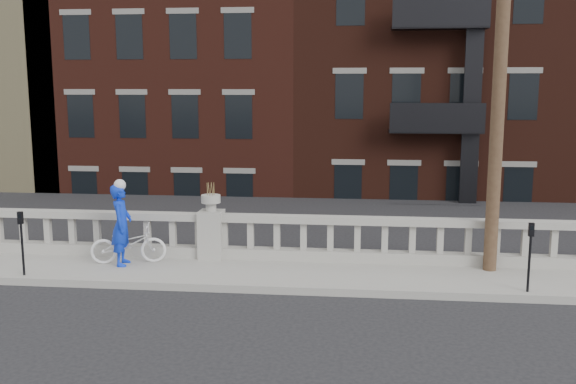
% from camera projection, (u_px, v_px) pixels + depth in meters
% --- Properties ---
extents(ground, '(120.00, 120.00, 0.00)m').
position_uv_depth(ground, '(161.00, 326.00, 11.02)').
color(ground, black).
rests_on(ground, ground).
extents(sidewalk, '(32.00, 2.20, 0.15)m').
position_uv_depth(sidewalk, '(202.00, 272.00, 13.95)').
color(sidewalk, gray).
rests_on(sidewalk, ground).
extents(balustrade, '(28.00, 0.34, 1.03)m').
position_uv_depth(balustrade, '(212.00, 237.00, 14.78)').
color(balustrade, gray).
rests_on(balustrade, sidewalk).
extents(planter_pedestal, '(0.55, 0.55, 1.76)m').
position_uv_depth(planter_pedestal, '(211.00, 229.00, 14.75)').
color(planter_pedestal, gray).
rests_on(planter_pedestal, sidewalk).
extents(lower_level, '(80.00, 44.00, 20.80)m').
position_uv_depth(lower_level, '(304.00, 114.00, 33.12)').
color(lower_level, '#605E59').
rests_on(lower_level, ground).
extents(utility_pole, '(1.60, 0.28, 10.00)m').
position_uv_depth(utility_pole, '(502.00, 28.00, 13.03)').
color(utility_pole, '#422D1E').
rests_on(utility_pole, sidewalk).
extents(parking_meter_b, '(0.10, 0.09, 1.36)m').
position_uv_depth(parking_meter_b, '(22.00, 236.00, 13.34)').
color(parking_meter_b, black).
rests_on(parking_meter_b, sidewalk).
extents(parking_meter_c, '(0.10, 0.09, 1.36)m').
position_uv_depth(parking_meter_c, '(530.00, 249.00, 12.26)').
color(parking_meter_c, black).
rests_on(parking_meter_c, sidewalk).
extents(bicycle, '(1.75, 0.95, 0.87)m').
position_uv_depth(bicycle, '(128.00, 244.00, 14.34)').
color(bicycle, white).
rests_on(bicycle, sidewalk).
extents(cyclist, '(0.51, 0.71, 1.81)m').
position_uv_depth(cyclist, '(122.00, 225.00, 14.12)').
color(cyclist, '#0D2ECC').
rests_on(cyclist, sidewalk).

